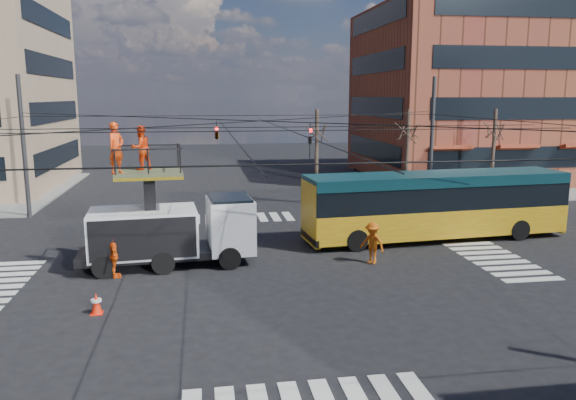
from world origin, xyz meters
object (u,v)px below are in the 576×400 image
at_px(utility_truck, 171,218).
at_px(flagger, 372,243).
at_px(city_bus, 436,204).
at_px(traffic_cone, 96,303).
at_px(worker_ground, 114,255).

height_order(utility_truck, flagger, utility_truck).
relative_size(city_bus, traffic_cone, 18.74).
bearing_deg(utility_truck, worker_ground, -151.22).
xyz_separation_m(worker_ground, flagger, (10.24, 0.27, -0.02)).
bearing_deg(flagger, utility_truck, -138.78).
xyz_separation_m(utility_truck, traffic_cone, (-2.14, -5.03, -1.61)).
height_order(utility_truck, city_bus, utility_truck).
relative_size(utility_truck, traffic_cone, 10.36).
height_order(utility_truck, worker_ground, utility_truck).
relative_size(utility_truck, worker_ground, 4.06).
distance_m(utility_truck, traffic_cone, 5.70).
bearing_deg(traffic_cone, flagger, 20.87).
bearing_deg(traffic_cone, utility_truck, 66.90).
bearing_deg(flagger, traffic_cone, -110.22).
bearing_deg(flagger, worker_ground, -129.58).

